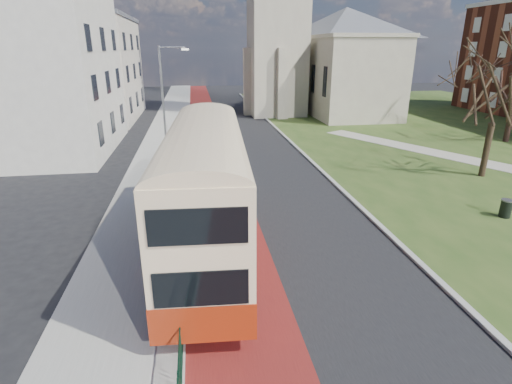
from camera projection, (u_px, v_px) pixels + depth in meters
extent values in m
plane|color=black|center=(267.00, 282.00, 14.43)|extent=(160.00, 160.00, 0.00)
cube|color=black|center=(242.00, 149.00, 33.23)|extent=(9.00, 120.00, 0.01)
cube|color=#591414|center=(210.00, 151.00, 32.85)|extent=(3.40, 120.00, 0.01)
cube|color=gray|center=(163.00, 152.00, 32.29)|extent=(4.00, 120.00, 0.12)
cube|color=#999993|center=(188.00, 151.00, 32.57)|extent=(0.25, 120.00, 0.13)
cube|color=#999993|center=(290.00, 142.00, 35.73)|extent=(0.25, 80.00, 0.13)
cube|color=#2B4518|center=(491.00, 135.00, 38.58)|extent=(40.00, 80.00, 0.04)
cylinder|color=#0B3322|center=(184.00, 215.00, 17.35)|extent=(0.04, 24.00, 0.04)
cylinder|color=#0B3322|center=(186.00, 235.00, 17.68)|extent=(0.04, 24.00, 0.04)
cube|color=gray|center=(278.00, 11.00, 46.81)|extent=(6.50, 6.50, 24.00)
cube|color=gray|center=(342.00, 77.00, 50.57)|extent=(9.00, 18.00, 9.00)
pyramid|color=#565960|center=(347.00, 7.00, 47.82)|extent=(9.00, 18.00, 3.60)
cube|color=#BDB7AA|center=(39.00, 72.00, 30.75)|extent=(10.00, 14.00, 12.50)
cube|color=#B6AB9A|center=(89.00, 71.00, 45.88)|extent=(10.00, 16.00, 11.00)
cube|color=#565960|center=(82.00, 16.00, 43.92)|extent=(10.30, 16.30, 0.50)
cylinder|color=gray|center=(163.00, 104.00, 29.12)|extent=(0.16, 0.16, 8.00)
cylinder|color=gray|center=(172.00, 47.00, 27.92)|extent=(1.80, 0.10, 0.10)
cube|color=silver|center=(185.00, 49.00, 28.10)|extent=(0.50, 0.18, 0.12)
cube|color=maroon|center=(208.00, 227.00, 16.14)|extent=(3.56, 12.37, 1.11)
cube|color=beige|center=(206.00, 176.00, 15.41)|extent=(3.52, 12.31, 3.22)
cube|color=black|center=(172.00, 198.00, 15.94)|extent=(0.66, 10.01, 1.06)
cube|color=black|center=(241.00, 196.00, 16.18)|extent=(0.66, 10.01, 1.06)
cube|color=black|center=(168.00, 160.00, 15.06)|extent=(0.71, 10.99, 1.00)
cube|color=black|center=(241.00, 159.00, 15.30)|extent=(0.71, 10.99, 1.00)
cube|color=black|center=(209.00, 160.00, 21.44)|extent=(2.49, 0.23, 1.17)
cube|color=black|center=(208.00, 129.00, 20.87)|extent=(2.49, 0.23, 1.00)
cube|color=orange|center=(208.00, 117.00, 20.66)|extent=(1.99, 0.22, 0.33)
cylinder|color=black|center=(184.00, 204.00, 20.11)|extent=(0.40, 1.17, 1.16)
cylinder|color=black|center=(236.00, 202.00, 20.34)|extent=(0.40, 1.17, 1.16)
cylinder|color=black|center=(166.00, 293.00, 12.78)|extent=(0.40, 1.17, 1.16)
cylinder|color=black|center=(246.00, 288.00, 13.01)|extent=(0.40, 1.17, 1.16)
cylinder|color=#322619|center=(486.00, 150.00, 25.69)|extent=(0.52, 0.52, 3.49)
cylinder|color=black|center=(509.00, 123.00, 35.35)|extent=(0.52, 0.52, 3.37)
cylinder|color=black|center=(506.00, 209.00, 19.73)|extent=(0.68, 0.68, 0.85)
cylinder|color=gray|center=(508.00, 200.00, 19.57)|extent=(0.73, 0.73, 0.06)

